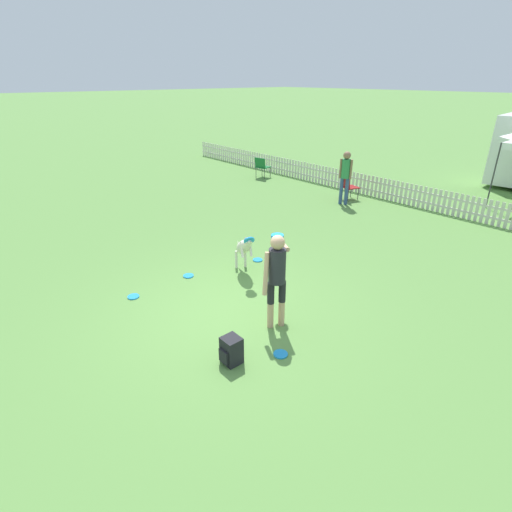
% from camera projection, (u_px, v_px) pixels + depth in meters
% --- Properties ---
extents(ground_plane, '(240.00, 240.00, 0.00)m').
position_uv_depth(ground_plane, '(231.00, 313.00, 7.23)').
color(ground_plane, '#5B8C42').
extents(handler_person, '(0.83, 0.94, 1.67)m').
position_uv_depth(handler_person, '(277.00, 270.00, 6.49)').
color(handler_person, tan).
rests_on(handler_person, ground_plane).
extents(leaping_dog, '(1.06, 0.60, 1.03)m').
position_uv_depth(leaping_dog, '(244.00, 247.00, 8.45)').
color(leaping_dog, beige).
rests_on(leaping_dog, ground_plane).
extents(frisbee_near_handler, '(0.22, 0.22, 0.02)m').
position_uv_depth(frisbee_near_handler, '(133.00, 297.00, 7.75)').
color(frisbee_near_handler, '#1E8CD8').
rests_on(frisbee_near_handler, ground_plane).
extents(frisbee_near_dog, '(0.22, 0.22, 0.02)m').
position_uv_depth(frisbee_near_dog, '(258.00, 260.00, 9.31)').
color(frisbee_near_dog, '#1E8CD8').
rests_on(frisbee_near_dog, ground_plane).
extents(frisbee_midfield, '(0.22, 0.22, 0.02)m').
position_uv_depth(frisbee_midfield, '(188.00, 276.00, 8.57)').
color(frisbee_midfield, '#1E8CD8').
rests_on(frisbee_midfield, ground_plane).
extents(frisbee_far_scatter, '(0.22, 0.22, 0.02)m').
position_uv_depth(frisbee_far_scatter, '(281.00, 354.00, 6.15)').
color(frisbee_far_scatter, '#1E8CD8').
rests_on(frisbee_far_scatter, ground_plane).
extents(backpack_on_grass, '(0.27, 0.30, 0.43)m').
position_uv_depth(backpack_on_grass, '(231.00, 350.00, 5.91)').
color(backpack_on_grass, black).
rests_on(backpack_on_grass, ground_plane).
extents(picket_fence, '(27.13, 0.04, 0.72)m').
position_uv_depth(picket_fence, '(452.00, 204.00, 12.19)').
color(picket_fence, beige).
rests_on(picket_fence, ground_plane).
extents(folding_chair_blue_left, '(0.62, 0.63, 0.82)m').
position_uv_depth(folding_chair_blue_left, '(348.00, 186.00, 13.72)').
color(folding_chair_blue_left, '#333338').
rests_on(folding_chair_blue_left, ground_plane).
extents(folding_chair_center, '(0.61, 0.62, 0.85)m').
position_uv_depth(folding_chair_center, '(262.00, 166.00, 16.69)').
color(folding_chair_center, '#333338').
rests_on(folding_chair_center, ground_plane).
extents(spectator_standing, '(0.39, 0.27, 1.74)m').
position_uv_depth(spectator_standing, '(345.00, 173.00, 12.97)').
color(spectator_standing, '#334C7A').
rests_on(spectator_standing, ground_plane).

